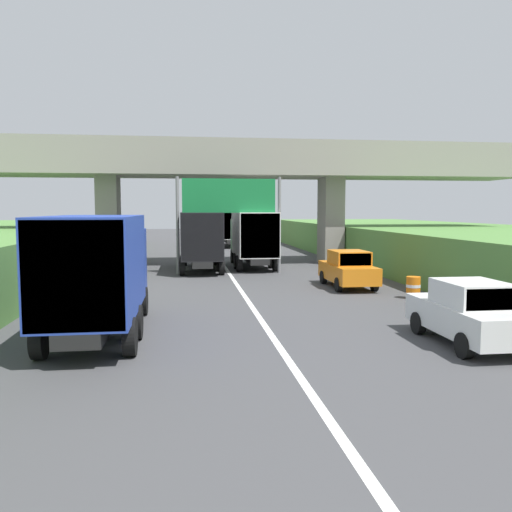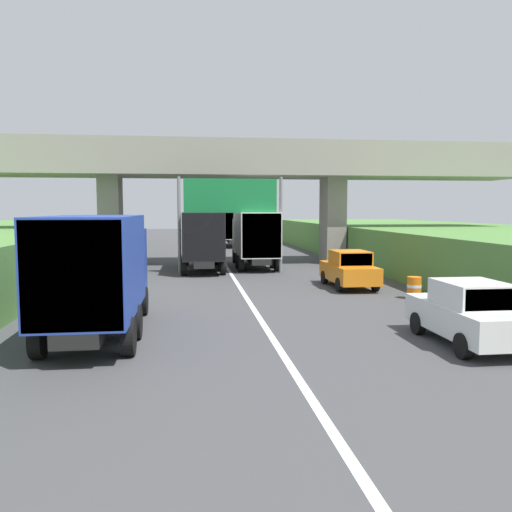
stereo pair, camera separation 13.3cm
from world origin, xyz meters
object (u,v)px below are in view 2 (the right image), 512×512
Objects in this scene: overhead_highway_sign at (231,202)px; car_white at (469,313)px; car_orange at (349,269)px; truck_green at (254,236)px; truck_black at (202,238)px; truck_red at (232,227)px; construction_barrel_3 at (414,288)px; construction_barrel_2 at (485,314)px; construction_barrel_4 at (365,272)px; construction_barrel_5 at (338,262)px; truck_blue at (99,268)px.

overhead_highway_sign is 17.34m from car_white.
car_white is at bearing -89.65° from car_orange.
car_white is (3.38, -19.32, -1.08)m from truck_green.
truck_black is 20.09m from truck_red.
truck_black is 8.11× the size of construction_barrel_3.
construction_barrel_2 is (8.13, -16.33, -1.47)m from truck_black.
construction_barrel_5 is at bearing 88.47° from construction_barrel_4.
construction_barrel_2 and construction_barrel_5 have the same top height.
car_orange is at bearing -69.76° from truck_green.
truck_red is 8.11× the size of construction_barrel_4.
truck_red reaches higher than construction_barrel_2.
car_white is at bearing -13.36° from truck_blue.
construction_barrel_3 is at bearing 76.99° from car_white.
construction_barrel_3 is (1.69, -3.29, -0.40)m from car_orange.
overhead_highway_sign is 0.81× the size of truck_blue.
construction_barrel_5 is (1.62, 7.35, -0.40)m from car_orange.
truck_black is 1.78× the size of car_orange.
overhead_highway_sign reaches higher than truck_blue.
car_white is 17.75m from construction_barrel_5.
truck_green reaches higher than construction_barrel_4.
construction_barrel_3 is at bearing -53.97° from overhead_highway_sign.
construction_barrel_3 is at bearing -53.13° from truck_black.
construction_barrel_3 is at bearing 88.65° from construction_barrel_2.
truck_black is at bearing 116.48° from construction_barrel_2.
truck_green is 19.64m from car_white.
truck_red is 36.47m from construction_barrel_2.
truck_black is at bearing -99.68° from truck_red.
truck_blue is 10.29m from car_white.
construction_barrel_2 is 1.00× the size of construction_barrel_4.
car_orange reaches higher than construction_barrel_2.
truck_blue is 8.11× the size of construction_barrel_2.
construction_barrel_2 is (11.46, -0.63, -1.47)m from truck_blue.
construction_barrel_5 is at bearing 84.97° from car_white.
car_orange is at bearing 38.86° from truck_blue.
truck_blue is 1.00× the size of truck_green.
truck_green is 9.64m from car_orange.
overhead_highway_sign is 6.53× the size of construction_barrel_4.
overhead_highway_sign is at bearing 114.37° from construction_barrel_2.
truck_red is 1.78× the size of car_orange.
construction_barrel_5 is (0.05, 15.95, 0.00)m from construction_barrel_2.
construction_barrel_3 is (0.13, 5.32, 0.00)m from construction_barrel_2.
truck_black reaches higher than construction_barrel_2.
overhead_highway_sign is 6.53× the size of construction_barrel_3.
truck_red is at bearing 85.14° from overhead_highway_sign.
truck_black reaches higher than construction_barrel_4.
truck_black is 1.00× the size of truck_green.
construction_barrel_4 is (-0.09, 10.63, 0.00)m from construction_barrel_2.
construction_barrel_4 and construction_barrel_5 have the same top height.
car_white is 4.56× the size of construction_barrel_2.
overhead_highway_sign is 8.40m from car_orange.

